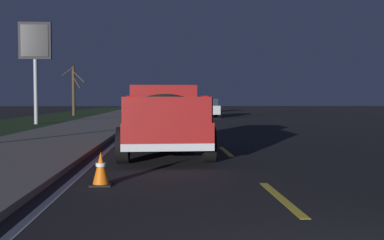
% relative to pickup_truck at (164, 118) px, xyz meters
% --- Properties ---
extents(ground, '(144.00, 144.00, 0.00)m').
position_rel_pickup_truck_xyz_m(ground, '(17.31, -1.75, -0.98)').
color(ground, black).
extents(sidewalk_shoulder, '(108.00, 4.00, 0.12)m').
position_rel_pickup_truck_xyz_m(sidewalk_shoulder, '(17.31, 3.95, -0.92)').
color(sidewalk_shoulder, slate).
rests_on(sidewalk_shoulder, ground).
extents(grass_verge, '(108.00, 6.00, 0.01)m').
position_rel_pickup_truck_xyz_m(grass_verge, '(17.31, 8.95, -0.98)').
color(grass_verge, '#1E3819').
rests_on(grass_verge, ground).
extents(lane_markings, '(108.00, 3.54, 0.01)m').
position_rel_pickup_truck_xyz_m(lane_markings, '(19.30, 0.80, -0.98)').
color(lane_markings, yellow).
rests_on(lane_markings, ground).
extents(pickup_truck, '(5.48, 2.40, 1.87)m').
position_rel_pickup_truck_xyz_m(pickup_truck, '(0.00, 0.00, 0.00)').
color(pickup_truck, maroon).
rests_on(pickup_truck, ground).
extents(sedan_green, '(4.41, 2.03, 1.54)m').
position_rel_pickup_truck_xyz_m(sedan_green, '(24.75, -0.06, -0.20)').
color(sedan_green, '#14592D').
rests_on(sedan_green, ground).
extents(sedan_silver, '(4.41, 2.04, 1.54)m').
position_rel_pickup_truck_xyz_m(sedan_silver, '(25.13, -3.53, -0.20)').
color(sedan_silver, '#B2B5BA').
rests_on(sedan_silver, ground).
extents(gas_price_sign, '(0.27, 1.90, 6.06)m').
position_rel_pickup_truck_xyz_m(gas_price_sign, '(15.21, 7.66, 3.52)').
color(gas_price_sign, '#99999E').
rests_on(gas_price_sign, ground).
extents(bare_tree_far, '(0.85, 2.06, 4.46)m').
position_rel_pickup_truck_xyz_m(bare_tree_far, '(29.35, 8.21, 1.39)').
color(bare_tree_far, '#423323').
rests_on(bare_tree_far, ground).
extents(traffic_cone_near, '(0.36, 0.36, 0.58)m').
position_rel_pickup_truck_xyz_m(traffic_cone_near, '(-4.58, 1.07, -0.70)').
color(traffic_cone_near, black).
rests_on(traffic_cone_near, ground).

